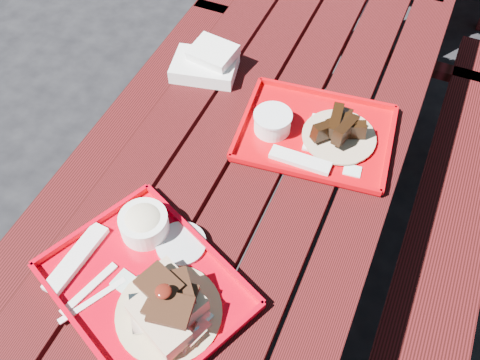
{
  "coord_description": "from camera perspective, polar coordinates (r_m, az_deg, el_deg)",
  "views": [
    {
      "loc": [
        0.33,
        -0.9,
        1.9
      ],
      "look_at": [
        0.0,
        -0.15,
        0.82
      ],
      "focal_mm": 40.0,
      "sensor_mm": 36.0,
      "label": 1
    }
  ],
  "objects": [
    {
      "name": "ground",
      "position": [
        2.12,
        1.64,
        -10.46
      ],
      "size": [
        60.0,
        60.0,
        0.0
      ],
      "primitive_type": "plane",
      "color": "black",
      "rests_on": "ground"
    },
    {
      "name": "picnic_table_near",
      "position": [
        1.64,
        2.09,
        -1.65
      ],
      "size": [
        1.41,
        2.4,
        0.75
      ],
      "color": "#470D11",
      "rests_on": "ground"
    },
    {
      "name": "near_tray",
      "position": [
        1.27,
        -9.44,
        -10.04
      ],
      "size": [
        0.55,
        0.5,
        0.14
      ],
      "color": "red",
      "rests_on": "picnic_table_near"
    },
    {
      "name": "far_tray",
      "position": [
        1.53,
        7.78,
        5.04
      ],
      "size": [
        0.46,
        0.38,
        0.07
      ],
      "color": "red",
      "rests_on": "picnic_table_near"
    },
    {
      "name": "white_cloth",
      "position": [
        1.72,
        -3.53,
        12.36
      ],
      "size": [
        0.22,
        0.18,
        0.08
      ],
      "color": "white",
      "rests_on": "picnic_table_near"
    }
  ]
}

